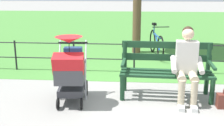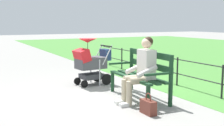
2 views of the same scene
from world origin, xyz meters
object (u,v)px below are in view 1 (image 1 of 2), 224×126
object	(u,v)px
park_bench	(166,68)
bicycle	(156,43)
stroller	(71,69)
person_on_bench	(187,63)

from	to	relation	value
park_bench	bicycle	bearing A→B (deg)	-90.84
park_bench	bicycle	world-z (taller)	park_bench
park_bench	stroller	bearing A→B (deg)	15.42
park_bench	person_on_bench	xyz separation A→B (m)	(-0.32, 0.22, 0.15)
bicycle	person_on_bench	bearing A→B (deg)	94.77
park_bench	stroller	size ratio (longest dim) A/B	1.41
stroller	person_on_bench	bearing A→B (deg)	-173.41
stroller	park_bench	bearing A→B (deg)	-164.58
person_on_bench	stroller	distance (m)	1.95
person_on_bench	bicycle	size ratio (longest dim) A/B	0.77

